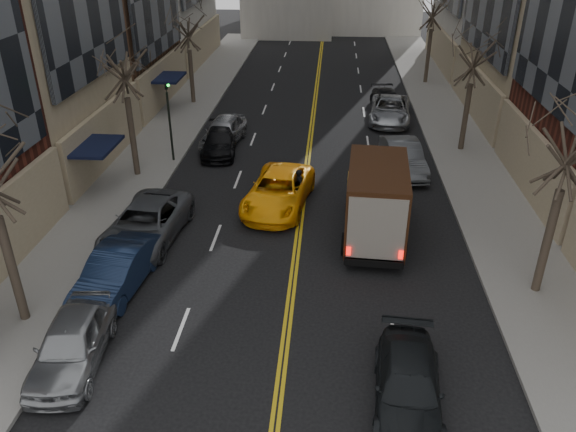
% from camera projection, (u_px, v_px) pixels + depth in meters
% --- Properties ---
extents(sidewalk_left, '(4.00, 66.00, 0.15)m').
position_uv_depth(sidewalk_left, '(169.00, 130.00, 35.61)').
color(sidewalk_left, slate).
rests_on(sidewalk_left, ground).
extents(sidewalk_right, '(4.00, 66.00, 0.15)m').
position_uv_depth(sidewalk_right, '(457.00, 138.00, 34.37)').
color(sidewalk_right, slate).
rests_on(sidewalk_right, ground).
extents(tree_lf_mid, '(3.20, 3.20, 8.91)m').
position_uv_depth(tree_lf_mid, '(120.00, 48.00, 26.37)').
color(tree_lf_mid, '#382D23').
rests_on(tree_lf_mid, sidewalk_left).
extents(tree_lf_far, '(3.20, 3.20, 8.12)m').
position_uv_depth(tree_lf_far, '(187.00, 17.00, 38.07)').
color(tree_lf_far, '#382D23').
rests_on(tree_lf_far, sidewalk_left).
extents(tree_rt_mid, '(3.20, 3.20, 8.32)m').
position_uv_depth(tree_rt_mid, '(477.00, 42.00, 29.76)').
color(tree_rt_mid, '#382D23').
rests_on(tree_rt_mid, sidewalk_right).
extents(traffic_signal, '(0.29, 0.26, 4.70)m').
position_uv_depth(traffic_signal, '(169.00, 113.00, 29.81)').
color(traffic_signal, black).
rests_on(traffic_signal, sidewalk_left).
extents(ups_truck, '(2.83, 6.33, 3.39)m').
position_uv_depth(ups_truck, '(376.00, 200.00, 23.18)').
color(ups_truck, black).
rests_on(ups_truck, ground).
extents(observer_sedan, '(2.19, 4.67, 1.32)m').
position_uv_depth(observer_sedan, '(408.00, 386.00, 15.41)').
color(observer_sedan, black).
rests_on(observer_sedan, ground).
extents(taxi, '(3.40, 6.02, 1.59)m').
position_uv_depth(taxi, '(278.00, 191.00, 26.05)').
color(taxi, '#FFA60A').
rests_on(taxi, ground).
extents(pedestrian, '(0.55, 0.69, 1.67)m').
position_uv_depth(pedestrian, '(300.00, 186.00, 26.43)').
color(pedestrian, black).
rests_on(pedestrian, ground).
extents(parked_lf_a, '(2.25, 4.67, 1.54)m').
position_uv_depth(parked_lf_a, '(72.00, 343.00, 16.80)').
color(parked_lf_a, '#979A9E').
rests_on(parked_lf_a, ground).
extents(parked_lf_b, '(2.13, 4.87, 1.56)m').
position_uv_depth(parked_lf_b, '(116.00, 272.00, 20.15)').
color(parked_lf_b, '#111D36').
rests_on(parked_lf_b, ground).
extents(parked_lf_c, '(3.10, 5.91, 1.59)m').
position_uv_depth(parked_lf_c, '(146.00, 223.00, 23.29)').
color(parked_lf_c, '#4D4F54').
rests_on(parked_lf_c, ground).
extents(parked_lf_d, '(2.28, 4.75, 1.34)m').
position_uv_depth(parked_lf_d, '(220.00, 141.00, 32.15)').
color(parked_lf_d, black).
rests_on(parked_lf_d, ground).
extents(parked_lf_e, '(2.49, 5.01, 1.64)m').
position_uv_depth(parked_lf_e, '(224.00, 131.00, 33.24)').
color(parked_lf_e, '#93959A').
rests_on(parked_lf_e, ground).
extents(parked_rt_a, '(2.29, 5.10, 1.62)m').
position_uv_depth(parked_rt_a, '(403.00, 157.00, 29.66)').
color(parked_rt_a, '#4B4F53').
rests_on(parked_rt_a, ground).
extents(parked_rt_b, '(3.13, 5.83, 1.55)m').
position_uv_depth(parked_rt_b, '(390.00, 110.00, 37.08)').
color(parked_rt_b, '#ADB0B5').
rests_on(parked_rt_b, ground).
extents(parked_rt_c, '(2.37, 4.74, 1.32)m').
position_uv_depth(parked_rt_c, '(387.00, 101.00, 39.32)').
color(parked_rt_c, black).
rests_on(parked_rt_c, ground).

